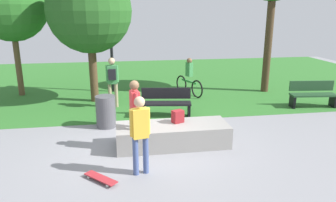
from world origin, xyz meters
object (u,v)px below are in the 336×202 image
(lamp_post, at_px, (111,30))
(pedestrian_with_backpack, at_px, (112,78))
(tree_tall_oak, at_px, (89,11))
(cyclist_on_bicycle, at_px, (189,79))
(backpack_on_ledge, at_px, (178,116))
(trash_bin, at_px, (106,112))
(park_bench_far_left, at_px, (166,102))
(skater_performing_trick, at_px, (140,130))
(concrete_ledge, at_px, (173,135))
(skateboard_by_ledge, at_px, (101,178))
(tree_leaning_ash, at_px, (11,5))
(park_bench_near_path, at_px, (313,94))
(skater_watching, at_px, (135,110))

(lamp_post, bearing_deg, pedestrian_with_backpack, -89.60)
(tree_tall_oak, xyz_separation_m, cyclist_on_bicycle, (3.75, 0.42, -2.66))
(backpack_on_ledge, height_order, trash_bin, trash_bin)
(cyclist_on_bicycle, bearing_deg, park_bench_far_left, -117.23)
(skater_performing_trick, bearing_deg, concrete_ledge, 56.03)
(skateboard_by_ledge, xyz_separation_m, lamp_post, (0.23, 7.43, 2.48))
(tree_leaning_ash, bearing_deg, pedestrian_with_backpack, -32.13)
(tree_leaning_ash, xyz_separation_m, tree_tall_oak, (2.99, -1.37, -0.21))
(pedestrian_with_backpack, bearing_deg, park_bench_far_left, -36.49)
(backpack_on_ledge, bearing_deg, cyclist_on_bicycle, 50.37)
(concrete_ledge, bearing_deg, park_bench_far_left, 85.32)
(tree_tall_oak, bearing_deg, tree_leaning_ash, 155.38)
(park_bench_near_path, bearing_deg, skater_watching, -157.56)
(trash_bin, distance_m, cyclist_on_bicycle, 4.64)
(trash_bin, distance_m, pedestrian_with_backpack, 2.05)
(tree_leaning_ash, bearing_deg, cyclist_on_bicycle, -8.05)
(backpack_on_ledge, relative_size, tree_tall_oak, 0.07)
(skateboard_by_ledge, distance_m, park_bench_far_left, 4.34)
(backpack_on_ledge, bearing_deg, park_bench_near_path, 0.66)
(skater_watching, relative_size, park_bench_far_left, 1.06)
(trash_bin, bearing_deg, park_bench_near_path, 7.30)
(skater_performing_trick, height_order, tree_leaning_ash, tree_leaning_ash)
(lamp_post, bearing_deg, cyclist_on_bicycle, -17.18)
(skater_performing_trick, height_order, tree_tall_oak, tree_tall_oak)
(park_bench_near_path, xyz_separation_m, tree_tall_oak, (-7.70, 1.97, 2.81))
(skater_performing_trick, xyz_separation_m, cyclist_on_bicycle, (2.45, 6.30, -0.36))
(park_bench_near_path, distance_m, park_bench_far_left, 5.31)
(park_bench_far_left, xyz_separation_m, pedestrian_with_backpack, (-1.69, 1.25, 0.58))
(cyclist_on_bicycle, bearing_deg, tree_tall_oak, -173.64)
(tree_leaning_ash, xyz_separation_m, trash_bin, (3.49, -4.27, -3.04))
(park_bench_near_path, relative_size, tree_tall_oak, 0.34)
(skateboard_by_ledge, bearing_deg, skater_watching, 60.65)
(concrete_ledge, relative_size, tree_leaning_ash, 0.58)
(concrete_ledge, distance_m, skater_performing_trick, 1.78)
(tree_leaning_ash, height_order, tree_tall_oak, tree_leaning_ash)
(backpack_on_ledge, height_order, lamp_post, lamp_post)
(tree_leaning_ash, distance_m, lamp_post, 3.80)
(skateboard_by_ledge, xyz_separation_m, tree_leaning_ash, (-3.45, 7.44, 3.44))
(skateboard_by_ledge, xyz_separation_m, trash_bin, (0.04, 3.17, 0.41))
(park_bench_far_left, distance_m, trash_bin, 2.02)
(trash_bin, relative_size, cyclist_on_bicycle, 0.55)
(concrete_ledge, bearing_deg, tree_leaning_ash, 131.37)
(tree_leaning_ash, xyz_separation_m, pedestrian_with_backpack, (3.69, -2.32, -2.45))
(concrete_ledge, relative_size, pedestrian_with_backpack, 1.61)
(concrete_ledge, relative_size, park_bench_far_left, 1.72)
(lamp_post, bearing_deg, trash_bin, -92.51)
(park_bench_near_path, distance_m, tree_leaning_ash, 11.60)
(concrete_ledge, relative_size, skater_performing_trick, 1.67)
(skater_watching, xyz_separation_m, lamp_post, (-0.58, 5.99, 1.51))
(skater_watching, distance_m, park_bench_far_left, 2.74)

